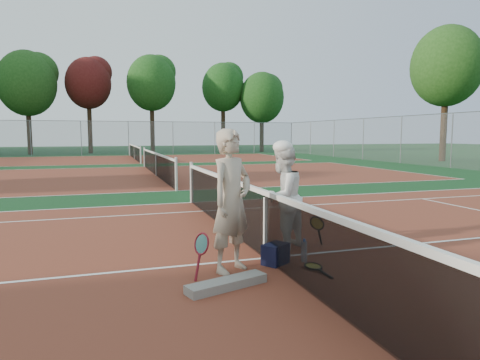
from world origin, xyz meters
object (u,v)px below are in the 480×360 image
at_px(racket_red, 202,257).
at_px(racket_black_held, 317,232).
at_px(net_main, 265,225).
at_px(sports_bag_navy, 275,254).
at_px(racket_spare, 313,267).
at_px(player_a, 231,201).
at_px(water_bottle, 304,252).
at_px(player_b, 282,197).
at_px(sports_bag_purple, 271,255).

xyz_separation_m(racket_red, racket_black_held, (2.10, 0.88, -0.03)).
relative_size(net_main, sports_bag_navy, 29.56).
bearing_deg(racket_spare, player_a, 72.44).
height_order(racket_black_held, sports_bag_navy, racket_black_held).
height_order(racket_red, racket_spare, racket_red).
bearing_deg(racket_red, racket_spare, -35.64).
bearing_deg(net_main, player_a, -148.43).
distance_m(racket_black_held, racket_spare, 1.12).
bearing_deg(water_bottle, sports_bag_navy, 176.01).
relative_size(racket_black_held, water_bottle, 1.76).
bearing_deg(racket_spare, water_bottle, -7.44).
height_order(racket_black_held, racket_spare, racket_black_held).
distance_m(player_b, sports_bag_navy, 1.10).
distance_m(racket_black_held, sports_bag_navy, 1.13).
bearing_deg(player_a, racket_red, 171.22).
bearing_deg(racket_black_held, sports_bag_purple, -14.83).
distance_m(player_b, racket_black_held, 0.81).
xyz_separation_m(player_a, sports_bag_navy, (0.68, 0.09, -0.81)).
height_order(racket_spare, sports_bag_purple, sports_bag_purple).
xyz_separation_m(racket_black_held, sports_bag_navy, (-0.96, -0.59, -0.12)).
relative_size(player_b, racket_red, 2.85).
bearing_deg(sports_bag_navy, racket_red, -165.33).
height_order(racket_spare, water_bottle, water_bottle).
distance_m(player_b, water_bottle, 1.04).
relative_size(net_main, racket_red, 18.66).
distance_m(net_main, sports_bag_navy, 0.48).
relative_size(player_a, player_b, 1.14).
relative_size(player_b, water_bottle, 5.60).
xyz_separation_m(net_main, racket_black_held, (1.00, 0.28, -0.25)).
relative_size(net_main, racket_black_held, 20.80).
xyz_separation_m(player_a, water_bottle, (1.11, 0.06, -0.81)).
bearing_deg(racket_spare, sports_bag_navy, 45.43).
bearing_deg(sports_bag_navy, net_main, 97.22).
bearing_deg(player_b, racket_spare, 57.93).
bearing_deg(net_main, racket_black_held, 15.66).
xyz_separation_m(net_main, racket_red, (-1.10, -0.60, -0.22)).
xyz_separation_m(net_main, racket_spare, (0.45, -0.66, -0.48)).
height_order(player_b, water_bottle, player_b).
bearing_deg(player_b, net_main, 12.30).
relative_size(racket_spare, sports_bag_purple, 2.14).
bearing_deg(racket_black_held, water_bottle, 7.38).
bearing_deg(sports_bag_purple, racket_spare, -44.21).
xyz_separation_m(net_main, sports_bag_purple, (0.00, -0.23, -0.40)).
bearing_deg(sports_bag_navy, player_b, 60.64).
distance_m(player_a, racket_spare, 1.46).
relative_size(net_main, water_bottle, 36.60).
height_order(racket_spare, sports_bag_navy, sports_bag_navy).
bearing_deg(player_a, sports_bag_purple, -19.09).
height_order(net_main, water_bottle, net_main).
bearing_deg(sports_bag_purple, player_b, 55.85).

